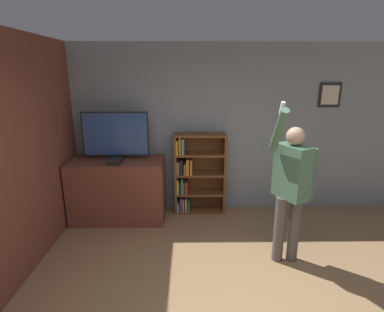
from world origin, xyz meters
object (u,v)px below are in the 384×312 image
object	(u,v)px
television	(116,135)
person	(291,184)
game_console	(115,161)
bookshelf	(195,175)

from	to	relation	value
television	person	xyz separation A→B (m)	(2.28, -1.20, -0.33)
game_console	person	distance (m)	2.47
television	person	bearing A→B (deg)	-27.69
television	game_console	size ratio (longest dim) A/B	5.02
game_console	bookshelf	distance (m)	1.30
television	game_console	world-z (taller)	television
television	person	distance (m)	2.60
game_console	bookshelf	size ratio (longest dim) A/B	0.15
bookshelf	television	bearing A→B (deg)	-171.70
person	television	bearing A→B (deg)	-145.32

